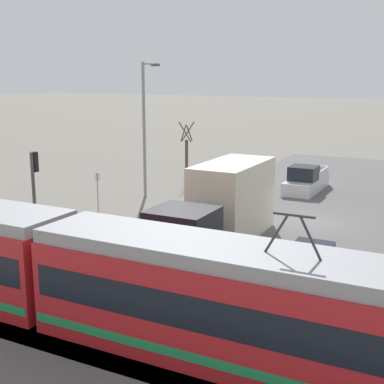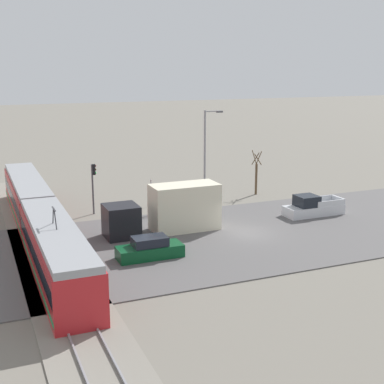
{
  "view_description": "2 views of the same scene",
  "coord_description": "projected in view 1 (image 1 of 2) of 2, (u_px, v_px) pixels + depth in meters",
  "views": [
    {
      "loc": [
        -7.17,
        28.16,
        8.05
      ],
      "look_at": [
        5.25,
        4.12,
        2.08
      ],
      "focal_mm": 50.0,
      "sensor_mm": 36.0,
      "label": 1
    },
    {
      "loc": [
        -35.49,
        19.59,
        12.95
      ],
      "look_at": [
        2.9,
        3.49,
        3.14
      ],
      "focal_mm": 50.0,
      "sensor_mm": 36.0,
      "label": 2
    }
  ],
  "objects": [
    {
      "name": "pickup_truck",
      "position": [
        306.0,
        181.0,
        37.25
      ],
      "size": [
        1.94,
        5.45,
        1.84
      ],
      "color": "silver",
      "rests_on": "ground"
    },
    {
      "name": "no_parking_sign",
      "position": [
        98.0,
        191.0,
        30.46
      ],
      "size": [
        0.32,
        0.08,
        2.6
      ],
      "color": "gray",
      "rests_on": "ground"
    },
    {
      "name": "rail_bed",
      "position": [
        177.0,
        345.0,
        16.15
      ],
      "size": [
        54.73,
        4.4,
        0.22
      ],
      "color": "gray",
      "rests_on": "ground"
    },
    {
      "name": "ground_plane",
      "position": [
        311.0,
        224.0,
        29.38
      ],
      "size": [
        320.0,
        320.0,
        0.0
      ],
      "primitive_type": "plane",
      "color": "slate"
    },
    {
      "name": "road_surface",
      "position": [
        311.0,
        223.0,
        29.37
      ],
      "size": [
        16.78,
        49.52,
        0.08
      ],
      "color": "#565454",
      "rests_on": "ground"
    },
    {
      "name": "box_truck",
      "position": [
        222.0,
        207.0,
        25.66
      ],
      "size": [
        2.59,
        9.23,
        3.72
      ],
      "color": "black",
      "rests_on": "ground"
    },
    {
      "name": "traffic_light_pole",
      "position": [
        35.0,
        185.0,
        25.08
      ],
      "size": [
        0.28,
        0.47,
        4.53
      ],
      "color": "#47474C",
      "rests_on": "ground"
    },
    {
      "name": "street_tree",
      "position": [
        187.0,
        155.0,
        40.54
      ],
      "size": [
        1.09,
        0.9,
        4.58
      ],
      "color": "brown",
      "rests_on": "ground"
    },
    {
      "name": "sedan_car_0",
      "position": [
        308.0,
        269.0,
        20.61
      ],
      "size": [
        1.73,
        4.55,
        1.5
      ],
      "rotation": [
        0.0,
        0.0,
        3.14
      ],
      "color": "#0C4723",
      "rests_on": "ground"
    },
    {
      "name": "street_lamp_near_crossing",
      "position": [
        145.0,
        121.0,
        35.07
      ],
      "size": [
        0.36,
        1.95,
        8.83
      ],
      "color": "gray",
      "rests_on": "ground"
    },
    {
      "name": "light_rail_tram",
      "position": [
        59.0,
        269.0,
        17.81
      ],
      "size": [
        31.37,
        2.79,
        4.48
      ],
      "color": "#B21E23",
      "rests_on": "ground"
    }
  ]
}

